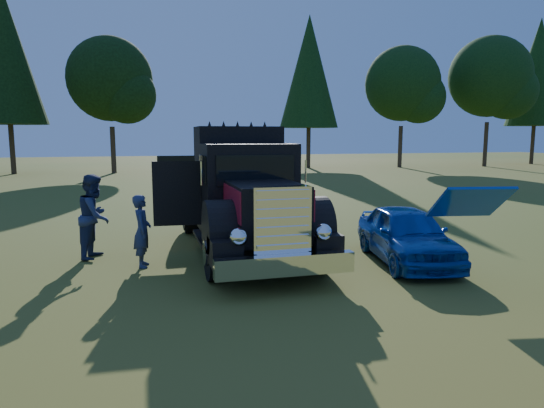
{
  "coord_description": "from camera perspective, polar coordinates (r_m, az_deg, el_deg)",
  "views": [
    {
      "loc": [
        -2.03,
        -8.39,
        2.79
      ],
      "look_at": [
        0.62,
        1.41,
        1.35
      ],
      "focal_mm": 32.0,
      "sensor_mm": 36.0,
      "label": 1
    }
  ],
  "objects": [
    {
      "name": "ground",
      "position": [
        9.07,
        -1.46,
        -9.81
      ],
      "size": [
        120.0,
        120.0,
        0.0
      ],
      "primitive_type": "plane",
      "color": "#335218",
      "rests_on": "ground"
    },
    {
      "name": "treeline",
      "position": [
        35.83,
        -18.07,
        15.52
      ],
      "size": [
        72.1,
        24.04,
        13.84
      ],
      "color": "#2D2116",
      "rests_on": "ground"
    },
    {
      "name": "diamond_t_truck",
      "position": [
        11.5,
        -3.19,
        0.54
      ],
      "size": [
        3.38,
        7.16,
        3.0
      ],
      "color": "black",
      "rests_on": "ground"
    },
    {
      "name": "hotrod_coupe",
      "position": [
        11.09,
        15.62,
        -3.43
      ],
      "size": [
        2.07,
        4.16,
        1.89
      ],
      "color": "#0725A5",
      "rests_on": "ground"
    },
    {
      "name": "spectator_near",
      "position": [
        10.65,
        -15.02,
        -3.08
      ],
      "size": [
        0.41,
        0.59,
        1.55
      ],
      "primitive_type": "imported",
      "rotation": [
        0.0,
        0.0,
        1.51
      ],
      "color": "#1C2742",
      "rests_on": "ground"
    },
    {
      "name": "spectator_far",
      "position": [
        11.75,
        -20.13,
        -1.36
      ],
      "size": [
        0.95,
        1.09,
        1.92
      ],
      "primitive_type": "imported",
      "rotation": [
        0.0,
        0.0,
        1.3
      ],
      "color": "#1A1C3E",
      "rests_on": "ground"
    }
  ]
}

